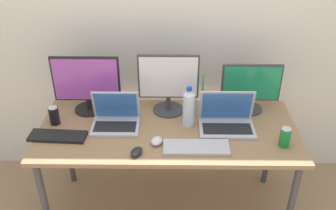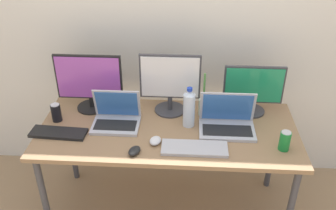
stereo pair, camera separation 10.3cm
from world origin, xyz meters
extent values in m
plane|color=#9E7F5B|center=(0.00, 0.00, 0.00)|extent=(16.00, 16.00, 0.00)
cube|color=silver|center=(0.00, 0.59, 1.30)|extent=(7.00, 0.08, 2.60)
cylinder|color=#424247|center=(-0.79, -0.31, 0.35)|extent=(0.04, 0.04, 0.71)
cylinder|color=#424247|center=(-0.79, 0.31, 0.35)|extent=(0.04, 0.04, 0.71)
cylinder|color=#424247|center=(0.79, 0.31, 0.35)|extent=(0.04, 0.04, 0.71)
cube|color=#93704C|center=(0.00, 0.00, 0.72)|extent=(1.70, 0.74, 0.03)
cylinder|color=black|center=(-0.56, 0.23, 0.75)|extent=(0.21, 0.21, 0.01)
cylinder|color=black|center=(-0.56, 0.23, 0.79)|extent=(0.03, 0.03, 0.07)
cube|color=black|center=(-0.56, 0.23, 0.98)|extent=(0.46, 0.02, 0.33)
cube|color=#A54CB2|center=(-0.56, 0.22, 0.98)|extent=(0.44, 0.01, 0.30)
cylinder|color=#38383D|center=(0.00, 0.23, 0.75)|extent=(0.22, 0.22, 0.01)
cylinder|color=#38383D|center=(0.00, 0.23, 0.80)|extent=(0.03, 0.03, 0.10)
cube|color=#38383D|center=(0.00, 0.23, 1.01)|extent=(0.41, 0.02, 0.32)
cube|color=white|center=(0.00, 0.21, 1.01)|extent=(0.39, 0.01, 0.29)
cylinder|color=#38383D|center=(0.57, 0.25, 0.75)|extent=(0.20, 0.20, 0.01)
cylinder|color=#38383D|center=(0.57, 0.25, 0.78)|extent=(0.03, 0.03, 0.06)
cube|color=#38383D|center=(0.57, 0.25, 0.95)|extent=(0.41, 0.02, 0.27)
cube|color=#1E8C59|center=(0.57, 0.24, 0.95)|extent=(0.39, 0.01, 0.25)
cube|color=#B7B7BC|center=(-0.35, 0.00, 0.75)|extent=(0.31, 0.22, 0.02)
cube|color=black|center=(-0.35, -0.01, 0.76)|extent=(0.27, 0.12, 0.00)
cube|color=#B7B7BC|center=(-0.35, 0.09, 0.87)|extent=(0.31, 0.06, 0.22)
cube|color=#3366B2|center=(-0.35, 0.08, 0.87)|extent=(0.28, 0.05, 0.19)
cube|color=#B7B7BC|center=(0.38, -0.01, 0.75)|extent=(0.36, 0.23, 0.02)
cube|color=black|center=(0.38, -0.03, 0.76)|extent=(0.32, 0.13, 0.00)
cube|color=#B7B7BC|center=(0.38, 0.08, 0.87)|extent=(0.36, 0.05, 0.23)
cube|color=#3366B2|center=(0.38, 0.07, 0.87)|extent=(0.32, 0.04, 0.20)
cube|color=#B2B2B7|center=(0.17, -0.22, 0.75)|extent=(0.40, 0.15, 0.02)
cube|color=black|center=(-0.70, -0.11, 0.75)|extent=(0.37, 0.14, 0.02)
ellipsoid|color=black|center=(-0.18, -0.27, 0.76)|extent=(0.09, 0.11, 0.04)
ellipsoid|color=silver|center=(-0.07, -0.17, 0.76)|extent=(0.09, 0.11, 0.04)
cylinder|color=silver|center=(0.13, 0.05, 0.86)|extent=(0.08, 0.08, 0.23)
cone|color=silver|center=(0.13, 0.05, 0.99)|extent=(0.07, 0.07, 0.03)
cylinder|color=#1938B2|center=(0.13, 0.05, 1.01)|extent=(0.04, 0.04, 0.02)
cylinder|color=black|center=(-0.76, 0.05, 0.80)|extent=(0.07, 0.07, 0.12)
cylinder|color=silver|center=(-0.76, 0.05, 0.86)|extent=(0.06, 0.06, 0.00)
cylinder|color=#197F33|center=(0.71, -0.18, 0.80)|extent=(0.07, 0.07, 0.12)
cylinder|color=silver|center=(0.71, -0.18, 0.86)|extent=(0.06, 0.06, 0.00)
cylinder|color=#B2D1B7|center=(0.23, 0.19, 0.80)|extent=(0.07, 0.07, 0.12)
cylinder|color=#519342|center=(0.23, 0.19, 0.96)|extent=(0.01, 0.01, 0.20)
camera|label=1|loc=(0.02, -2.03, 2.14)|focal=40.00mm
camera|label=2|loc=(0.13, -2.03, 2.14)|focal=40.00mm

